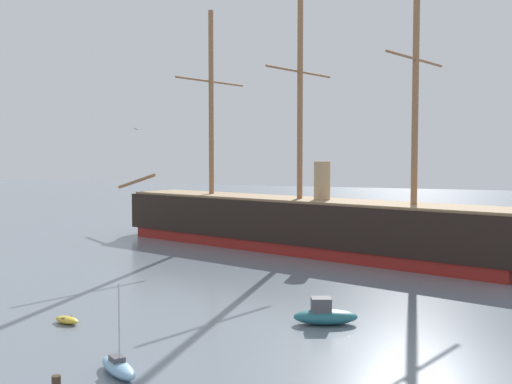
# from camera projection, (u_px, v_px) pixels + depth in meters

# --- Properties ---
(tall_ship) EXTENTS (60.44, 23.45, 29.91)m
(tall_ship) POSITION_uv_depth(u_px,v_px,m) (299.00, 223.00, 70.64)
(tall_ship) COLOR maroon
(tall_ship) RESTS_ON ground
(sailboat_foreground_right) EXTENTS (3.62, 2.92, 4.72)m
(sailboat_foreground_right) POSITION_uv_depth(u_px,v_px,m) (118.00, 367.00, 30.74)
(sailboat_foreground_right) COLOR #7FB2D6
(sailboat_foreground_right) RESTS_ON ground
(dinghy_near_centre) EXTENTS (2.14, 1.25, 0.47)m
(dinghy_near_centre) POSITION_uv_depth(u_px,v_px,m) (67.00, 320.00, 40.13)
(dinghy_near_centre) COLOR gold
(dinghy_near_centre) RESTS_ON ground
(motorboat_mid_right) EXTENTS (4.58, 3.26, 1.78)m
(motorboat_mid_right) POSITION_uv_depth(u_px,v_px,m) (325.00, 315.00, 39.93)
(motorboat_mid_right) COLOR #236670
(motorboat_mid_right) RESTS_ON ground
(seagull_in_flight) EXTENTS (0.41, 1.37, 0.14)m
(seagull_in_flight) POSITION_uv_depth(u_px,v_px,m) (137.00, 129.00, 51.82)
(seagull_in_flight) COLOR silver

